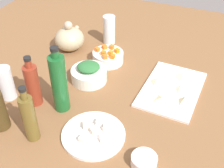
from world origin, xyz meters
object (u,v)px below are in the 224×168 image
Objects in this scene: bowl_greens at (89,75)px; drinking_glass_1 at (6,83)px; plate_tofu at (93,135)px; bottle_1 at (29,118)px; bottle_2 at (33,84)px; drinking_glass_0 at (109,30)px; bottle_3 at (59,83)px; bowl_carrots at (108,57)px; cutting_board at (172,89)px; teapot at (70,38)px; bowl_small_side at (144,161)px.

drinking_glass_1 reaches higher than bowl_greens.
plate_tofu is 1.01× the size of bottle_1.
bottle_2 is (7.08, 27.51, 8.17)cm from plate_tofu.
plate_tofu is 62.80cm from drinking_glass_0.
plate_tofu is 0.82× the size of bottle_3.
bowl_carrots is 18.00cm from drinking_glass_0.
cutting_board is 33.09cm from bowl_carrots.
bottle_1 is (-54.69, -15.95, 3.39)cm from teapot.
bowl_carrots is at bearing -99.21° from teapot.
drinking_glass_1 reaches higher than plate_tofu.
drinking_glass_1 is at bearing 145.02° from bowl_carrots.
teapot is at bearing 16.26° from bottle_1.
teapot is 1.17× the size of drinking_glass_1.
cutting_board is 1.23× the size of bottle_3.
bowl_carrots is 0.88× the size of teapot.
cutting_board is 1.50× the size of plate_tofu.
bottle_1 is at bearing 174.21° from bowl_greens.
bottle_1 is at bearing -124.13° from drinking_glass_1.
bottle_3 is (8.39, 16.77, 11.09)cm from plate_tofu.
bowl_greens is 15.91cm from bowl_carrots.
bowl_carrots is at bearing -6.80° from bowl_greens.
cutting_board is 2.04× the size of teapot.
bowl_greens is at bearing -31.97° from bottle_2.
bottle_3 reaches higher than teapot.
bowl_greens is 36.18cm from bottle_1.
bowl_small_side is at bearing -84.75° from bottle_1.
bowl_carrots is 45.67cm from drinking_glass_1.
bowl_greens is 32.59cm from drinking_glass_1.
drinking_glass_1 is (10.51, 58.17, 5.04)cm from bowl_small_side.
teapot reaches higher than bowl_greens.
bottle_3 is at bearing -155.32° from teapot.
drinking_glass_1 is (-21.46, 24.18, 4.12)cm from bowl_greens.
bowl_carrots reaches higher than cutting_board.
bowl_greens is 0.94× the size of teapot.
bottle_1 is (-35.42, 3.59, 6.44)cm from bowl_greens.
cutting_board is 2.18× the size of bowl_greens.
teapot is 57.07cm from bottle_1.
bottle_3 is at bearing 173.72° from bowl_carrots.
teapot is at bearing 24.68° from bottle_3.
bowl_small_side is 0.57× the size of drinking_glass_0.
bowl_carrots reaches higher than plate_tofu.
teapot is at bearing 130.07° from drinking_glass_0.
bowl_greens is at bearing 101.12° from cutting_board.
drinking_glass_0 is (52.36, -8.33, -1.66)cm from bottle_2.
drinking_glass_1 is at bearing 96.27° from bottle_3.
bottle_2 reaches higher than drinking_glass_1.
bottle_1 is (-51.21, 5.47, 6.59)cm from bowl_carrots.
cutting_board is at bearing -106.15° from bowl_carrots.
bowl_greens is 1.04× the size of drinking_glass_0.
bowl_small_side is 74.80cm from drinking_glass_0.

